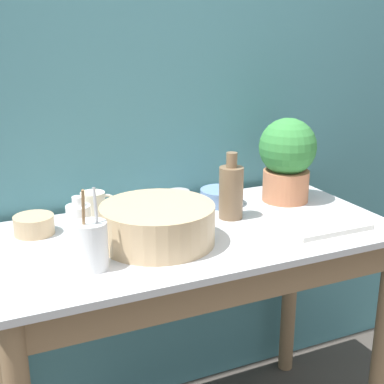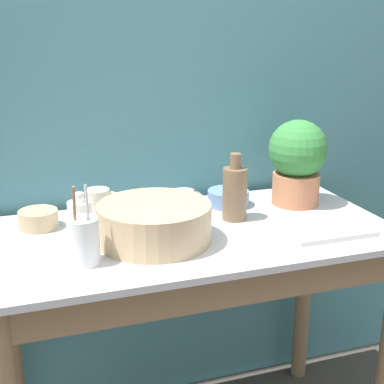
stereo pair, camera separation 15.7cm
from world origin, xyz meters
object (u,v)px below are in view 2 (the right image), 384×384
object	(u,v)px
potted_plant	(297,160)
bottle_tall	(235,192)
bottle_short	(80,216)
tray_board	(323,228)
bowl_small_blue	(228,198)
mug_cream	(99,203)
mug_grey	(184,201)
bowl_wash_large	(154,223)
utensil_cup	(84,241)
bowl_small_tan	(38,219)

from	to	relation	value
potted_plant	bottle_tall	size ratio (longest dim) A/B	1.36
bottle_short	tray_board	bearing A→B (deg)	-17.34
bowl_small_blue	mug_cream	bearing A→B (deg)	177.97
bottle_tall	tray_board	xyz separation A→B (m)	(0.21, -0.18, -0.08)
mug_grey	bowl_small_blue	world-z (taller)	mug_grey
potted_plant	mug_grey	size ratio (longest dim) A/B	2.81
bowl_wash_large	utensil_cup	xyz separation A→B (m)	(-0.21, -0.09, 0.01)
tray_board	mug_grey	bearing A→B (deg)	140.62
potted_plant	tray_board	world-z (taller)	potted_plant
bowl_wash_large	mug_grey	xyz separation A→B (m)	(0.15, 0.20, -0.02)
bottle_tall	utensil_cup	xyz separation A→B (m)	(-0.49, -0.19, -0.03)
bowl_wash_large	mug_cream	xyz separation A→B (m)	(-0.12, 0.25, -0.01)
bowl_small_tan	utensil_cup	world-z (taller)	utensil_cup
mug_cream	bowl_wash_large	bearing A→B (deg)	-64.38
bowl_small_blue	bottle_short	bearing A→B (deg)	-169.60
bottle_short	bowl_small_blue	world-z (taller)	bottle_short
bowl_small_tan	tray_board	xyz separation A→B (m)	(0.81, -0.29, -0.02)
bottle_short	mug_grey	distance (m)	0.35
mug_cream	tray_board	world-z (taller)	mug_cream
potted_plant	tray_board	size ratio (longest dim) A/B	1.13
bowl_small_blue	tray_board	size ratio (longest dim) A/B	0.55
potted_plant	bottle_tall	xyz separation A→B (m)	(-0.26, -0.08, -0.07)
potted_plant	bowl_wash_large	bearing A→B (deg)	-162.37
mug_grey	bowl_small_tan	world-z (taller)	mug_grey
bowl_wash_large	bottle_short	distance (m)	0.24
bowl_wash_large	mug_grey	size ratio (longest dim) A/B	3.12
potted_plant	bottle_short	bearing A→B (deg)	-177.19
bowl_small_blue	tray_board	xyz separation A→B (m)	(0.18, -0.31, -0.02)
utensil_cup	bottle_short	bearing A→B (deg)	85.36
bottle_short	mug_grey	bearing A→B (deg)	11.12
bowl_small_tan	bowl_small_blue	world-z (taller)	bowl_small_tan
potted_plant	bowl_small_blue	bearing A→B (deg)	165.60
bowl_small_blue	tray_board	world-z (taller)	bowl_small_blue
utensil_cup	potted_plant	bearing A→B (deg)	19.14
bottle_tall	bottle_short	xyz separation A→B (m)	(-0.48, 0.04, -0.04)
bottle_tall	mug_grey	world-z (taller)	bottle_tall
mug_grey	bottle_short	bearing A→B (deg)	-168.88
mug_grey	mug_cream	size ratio (longest dim) A/B	0.92
mug_cream	bowl_small_blue	bearing A→B (deg)	-2.03
bowl_small_tan	utensil_cup	bearing A→B (deg)	-72.10
potted_plant	mug_grey	distance (m)	0.41
bottle_tall	bowl_small_blue	size ratio (longest dim) A/B	1.51
bowl_small_blue	mug_grey	bearing A→B (deg)	-171.10
mug_grey	bowl_small_tan	xyz separation A→B (m)	(-0.46, 0.01, -0.01)
bowl_wash_large	utensil_cup	distance (m)	0.23
mug_cream	mug_grey	bearing A→B (deg)	-8.65
bowl_wash_large	mug_cream	size ratio (longest dim) A/B	2.87
bowl_small_tan	bowl_wash_large	bearing A→B (deg)	-34.82
potted_plant	bowl_wash_large	xyz separation A→B (m)	(-0.54, -0.17, -0.10)
bottle_tall	mug_grey	xyz separation A→B (m)	(-0.13, 0.11, -0.05)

